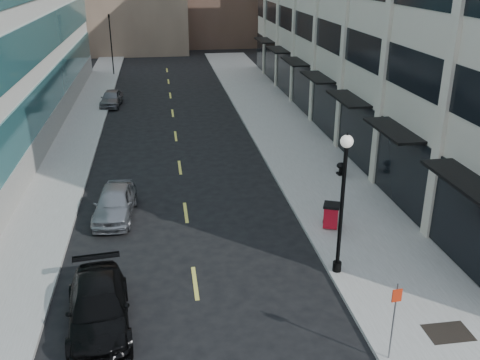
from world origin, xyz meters
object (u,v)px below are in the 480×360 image
object	(u,v)px
car_silver_sedan	(115,203)
trash_bin	(331,215)
car_grey_sedan	(112,98)
lamppost	(343,193)
urn_planter	(341,167)
traffic_signal	(109,18)
car_black_pickup	(98,308)
sign_post	(395,312)

from	to	relation	value
car_silver_sedan	trash_bin	xyz separation A→B (m)	(9.35, -2.71, 0.02)
car_grey_sedan	car_silver_sedan	bearing A→B (deg)	-79.94
lamppost	urn_planter	bearing A→B (deg)	70.65
traffic_signal	car_black_pickup	bearing A→B (deg)	-86.87
traffic_signal	car_black_pickup	size ratio (longest dim) A/B	1.47
car_black_pickup	lamppost	bearing A→B (deg)	6.22
car_grey_sedan	lamppost	xyz separation A→B (m)	(10.10, -27.19, 2.70)
car_silver_sedan	sign_post	size ratio (longest dim) A/B	1.67
sign_post	car_black_pickup	bearing A→B (deg)	155.28
car_black_pickup	lamppost	size ratio (longest dim) A/B	0.87
car_grey_sedan	urn_planter	bearing A→B (deg)	-47.31
sign_post	car_silver_sedan	bearing A→B (deg)	122.45
trash_bin	car_silver_sedan	bearing A→B (deg)	-173.27
car_black_pickup	car_silver_sedan	size ratio (longest dim) A/B	1.12
lamppost	urn_planter	xyz separation A→B (m)	(3.30, 9.40, -2.77)
car_black_pickup	urn_planter	size ratio (longest dim) A/B	6.92
traffic_signal	car_black_pickup	world-z (taller)	traffic_signal
lamppost	car_black_pickup	bearing A→B (deg)	-167.97
lamppost	traffic_signal	bearing A→B (deg)	105.04
car_grey_sedan	sign_post	bearing A→B (deg)	-66.78
car_black_pickup	sign_post	size ratio (longest dim) A/B	1.88
car_grey_sedan	traffic_signal	bearing A→B (deg)	98.79
car_black_pickup	lamppost	world-z (taller)	lamppost
trash_bin	lamppost	bearing A→B (deg)	-80.81
car_black_pickup	urn_planter	xyz separation A→B (m)	(11.80, 11.21, -0.12)
car_black_pickup	car_grey_sedan	bearing A→B (deg)	87.35
traffic_signal	car_grey_sedan	size ratio (longest dim) A/B	1.85
lamppost	urn_planter	world-z (taller)	lamppost
car_black_pickup	trash_bin	distance (m)	10.74
car_black_pickup	urn_planter	bearing A→B (deg)	37.72
car_black_pickup	car_grey_sedan	world-z (taller)	car_black_pickup
trash_bin	sign_post	size ratio (longest dim) A/B	0.44
car_grey_sedan	urn_planter	distance (m)	22.27
car_silver_sedan	urn_planter	size ratio (longest dim) A/B	6.15
traffic_signal	car_black_pickup	distance (m)	42.36
car_silver_sedan	urn_planter	xyz separation A→B (m)	(11.80, 3.21, -0.15)
sign_post	urn_planter	bearing A→B (deg)	71.70
car_black_pickup	trash_bin	xyz separation A→B (m)	(9.35, 5.29, 0.06)
traffic_signal	urn_planter	world-z (taller)	traffic_signal
car_silver_sedan	lamppost	distance (m)	10.84
car_grey_sedan	trash_bin	size ratio (longest dim) A/B	3.42
traffic_signal	lamppost	world-z (taller)	traffic_signal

